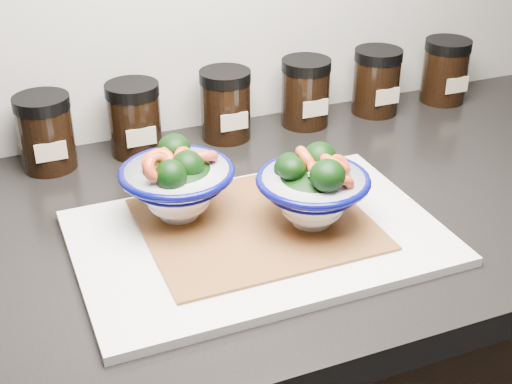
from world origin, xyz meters
name	(u,v)px	position (x,y,z in m)	size (l,w,h in m)	color
countertop	(335,208)	(0.00, 1.45, 0.88)	(3.50, 0.60, 0.04)	black
cutting_board	(258,238)	(-0.15, 1.38, 0.91)	(0.45, 0.30, 0.01)	silver
bamboo_mat	(256,224)	(-0.14, 1.40, 0.91)	(0.28, 0.24, 0.00)	#995E2D
bowl_left	(178,183)	(-0.22, 1.46, 0.96)	(0.15, 0.15, 0.11)	white
bowl_right	(313,189)	(-0.07, 1.38, 0.96)	(0.14, 0.14, 0.10)	white
spice_jar_a	(46,132)	(-0.36, 1.69, 0.96)	(0.08, 0.08, 0.11)	black
spice_jar_b	(134,119)	(-0.22, 1.69, 0.96)	(0.08, 0.08, 0.11)	black
spice_jar_c	(226,105)	(-0.07, 1.69, 0.96)	(0.08, 0.08, 0.11)	black
spice_jar_d	(305,92)	(0.07, 1.69, 0.96)	(0.08, 0.08, 0.11)	black
spice_jar_e	(376,81)	(0.20, 1.69, 0.96)	(0.08, 0.08, 0.11)	black
spice_jar_f	(445,71)	(0.34, 1.69, 0.96)	(0.08, 0.08, 0.11)	black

